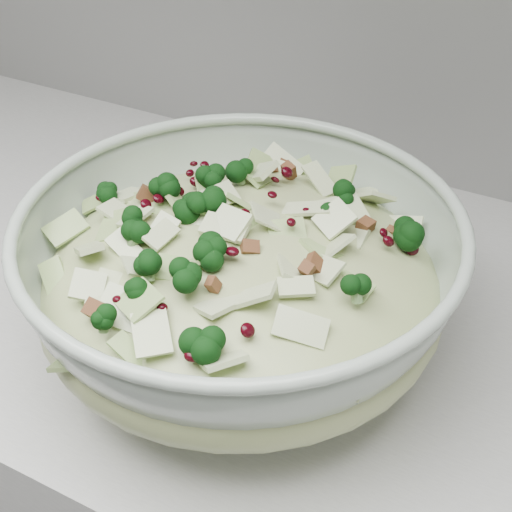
{
  "coord_description": "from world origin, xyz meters",
  "views": [
    {
      "loc": [
        0.22,
        1.18,
        1.37
      ],
      "look_at": [
        -0.0,
        1.61,
        1.01
      ],
      "focal_mm": 50.0,
      "sensor_mm": 36.0,
      "label": 1
    }
  ],
  "objects": [
    {
      "name": "mixing_bowl",
      "position": [
        -0.02,
        1.6,
        0.98
      ],
      "size": [
        0.47,
        0.47,
        0.15
      ],
      "rotation": [
        0.0,
        0.0,
        0.3
      ],
      "color": "#A1B0A0",
      "rests_on": "counter"
    },
    {
      "name": "salad",
      "position": [
        -0.02,
        1.6,
        1.0
      ],
      "size": [
        0.45,
        0.45,
        0.15
      ],
      "rotation": [
        0.0,
        0.0,
        0.37
      ],
      "color": "#A6B27A",
      "rests_on": "mixing_bowl"
    }
  ]
}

